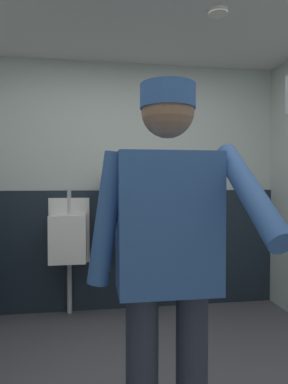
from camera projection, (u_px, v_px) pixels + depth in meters
wall_back at (121, 186)px, 3.54m from camera, size 3.87×0.12×2.52m
wainscot_band_back at (122, 249)px, 3.48m from camera, size 3.27×0.03×1.22m
downlight_far at (218, 12)px, 2.38m from camera, size 0.14×0.14×0.03m
urinal_left at (68, 237)px, 3.26m from camera, size 0.40×0.34×1.24m
urinal_middle at (145, 235)px, 3.37m from camera, size 0.40×0.34×1.24m
privacy_divider_panel at (108, 219)px, 3.24m from camera, size 0.04×0.40×0.90m
person at (168, 251)px, 1.43m from camera, size 0.65×0.60×1.72m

